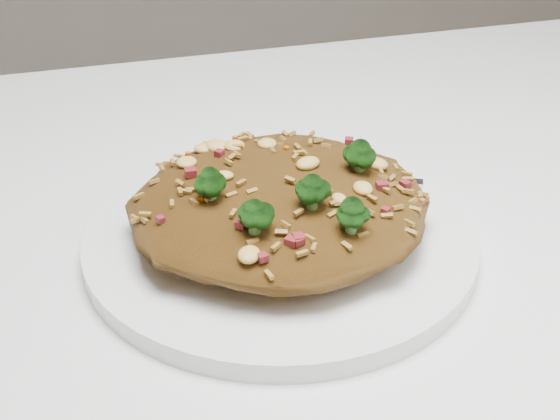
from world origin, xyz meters
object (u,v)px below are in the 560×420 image
(fried_rice, at_px, (280,195))
(dining_table, at_px, (168,400))
(fork, at_px, (325,175))
(plate, at_px, (280,237))

(fried_rice, bearing_deg, dining_table, -160.72)
(fork, bearing_deg, fried_rice, -104.97)
(plate, bearing_deg, fried_rice, -84.93)
(dining_table, height_order, fork, fork)
(fried_rice, bearing_deg, fork, 49.39)
(dining_table, xyz_separation_m, plate, (0.09, 0.03, 0.10))
(dining_table, bearing_deg, fried_rice, 19.28)
(fried_rice, distance_m, fork, 0.08)
(dining_table, distance_m, plate, 0.14)
(plate, bearing_deg, dining_table, -160.22)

